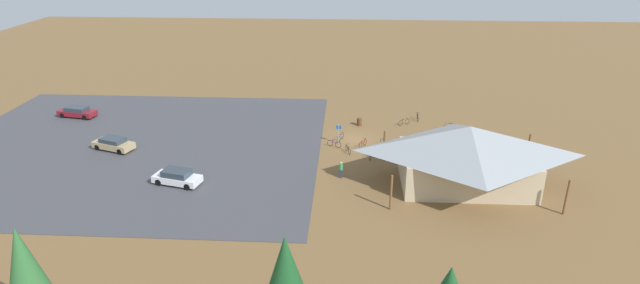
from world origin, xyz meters
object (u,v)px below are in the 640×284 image
Objects in this scene: bicycle_white_edge_north at (448,127)px; bicycle_red_yard_left at (363,144)px; bicycle_black_yard_front at (468,138)px; bicycle_black_trailside at (348,149)px; car_maroon_mid_lot at (77,112)px; bicycle_green_lone_east at (371,155)px; bicycle_yellow_yard_center at (386,143)px; bike_pavilion at (468,152)px; visitor_at_bikes at (341,169)px; bicycle_silver_front_row at (341,137)px; bicycle_purple_lone_west at (334,144)px; car_tan_front_row at (113,144)px; bicycle_orange_by_bin at (404,122)px; lot_sign at (339,132)px; bicycle_teal_mid_cluster at (418,117)px; trash_bin at (359,122)px; pine_far_east at (25,271)px; bicycle_blue_back_row at (448,137)px; car_white_inner_stall at (177,177)px.

bicycle_red_yard_left is (10.06, 5.74, 0.02)m from bicycle_white_edge_north.
bicycle_black_yard_front is 0.90× the size of bicycle_black_trailside.
bicycle_green_lone_east is at bearing 164.14° from car_maroon_mid_lot.
bicycle_black_yard_front reaches higher than bicycle_yellow_yard_center.
bike_pavilion is 8.93× the size of visitor_at_bikes.
bicycle_silver_front_row is at bearing 170.32° from car_maroon_mid_lot.
bicycle_purple_lone_west is at bearing 69.99° from bicycle_silver_front_row.
bicycle_green_lone_east is (8.37, -5.27, -2.91)m from bike_pavilion.
car_tan_front_row is at bearing 1.73° from bicycle_black_trailside.
bicycle_orange_by_bin is (4.12, -15.10, -2.93)m from bike_pavilion.
bicycle_black_trailside is at bearing 44.90° from bicycle_red_yard_left.
lot_sign is 1.27× the size of bicycle_teal_mid_cluster.
bicycle_white_edge_north is 11.58m from bicycle_red_yard_left.
bike_pavilion is at bearing 148.50° from bicycle_black_trailside.
bicycle_green_lone_east is 27.24m from car_tan_front_row.
trash_bin reaches higher than bicycle_orange_by_bin.
car_maroon_mid_lot is (42.16, 1.37, 0.32)m from bicycle_teal_mid_cluster.
bicycle_black_trailside is (-17.14, -27.86, -4.69)m from pine_far_east.
pine_far_east is (27.90, 21.26, 1.75)m from bike_pavilion.
pine_far_east is 28.51m from car_tan_front_row.
trash_bin is (9.46, -14.66, -2.85)m from bike_pavilion.
bike_pavilion is 14.97m from lot_sign.
bicycle_green_lone_east is at bearing 178.81° from car_tan_front_row.
bicycle_black_yard_front is 0.88× the size of bicycle_silver_front_row.
pine_far_east reaches higher than bicycle_yellow_yard_center.
bicycle_red_yard_left is 1.19× the size of bicycle_blue_back_row.
bicycle_blue_back_row is at bearing -165.24° from bicycle_red_yard_left.
car_maroon_mid_lot is 36.22m from visitor_at_bikes.
bicycle_white_edge_north is (-9.25, -8.63, -0.02)m from bicycle_green_lone_east.
visitor_at_bikes is (-24.21, 5.12, 0.14)m from car_tan_front_row.
bicycle_red_yard_left is at bearing -150.61° from car_white_inner_stall.
pine_far_east is 33.52m from bicycle_purple_lone_west.
bicycle_teal_mid_cluster is (-25.60, -38.16, -4.65)m from pine_far_east.
car_maroon_mid_lot is (8.85, -9.68, -0.01)m from car_tan_front_row.
bicycle_red_yard_left is at bearing -74.36° from bicycle_green_lone_east.
trash_bin reaches higher than bicycle_black_yard_front.
trash_bin is 0.68× the size of bicycle_blue_back_row.
bicycle_black_trailside is at bearing -152.55° from car_white_inner_stall.
bicycle_blue_back_row is (-12.11, -1.67, -1.06)m from lot_sign.
pine_far_east is at bearing 105.87° from car_tan_front_row.
bicycle_blue_back_row is 0.27× the size of car_maroon_mid_lot.
pine_far_east is 27.80m from visitor_at_bikes.
bicycle_red_yard_left is 11.12m from bicycle_teal_mid_cluster.
bicycle_teal_mid_cluster reaches higher than bicycle_silver_front_row.
car_tan_front_row is (35.61, -5.84, -2.57)m from bike_pavilion.
car_maroon_mid_lot is (36.09, -10.25, 0.33)m from bicycle_green_lone_east.
bicycle_silver_front_row is 0.90× the size of bicycle_teal_mid_cluster.
bicycle_black_yard_front is at bearing -173.51° from lot_sign.
bike_pavilion reaches higher than car_white_inner_stall.
bicycle_green_lone_east reaches higher than bicycle_silver_front_row.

